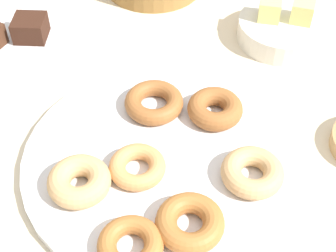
{
  "coord_description": "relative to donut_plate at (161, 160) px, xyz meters",
  "views": [
    {
      "loc": [
        0.14,
        -0.42,
        0.55
      ],
      "look_at": [
        0.0,
        0.03,
        0.04
      ],
      "focal_mm": 54.13,
      "sensor_mm": 36.0,
      "label": 1
    }
  ],
  "objects": [
    {
      "name": "donut_4",
      "position": [
        0.12,
        0.0,
        0.02
      ],
      "size": [
        0.09,
        0.09,
        0.03
      ],
      "primitive_type": "torus",
      "rotation": [
        0.0,
        0.0,
        3.09
      ],
      "color": "tan",
      "rests_on": "donut_plate"
    },
    {
      "name": "melon_chunk_right",
      "position": [
        0.14,
        0.34,
        0.05
      ],
      "size": [
        0.04,
        0.04,
        0.04
      ],
      "primitive_type": "cube",
      "rotation": [
        0.0,
        0.0,
        0.02
      ],
      "color": "#DBD67A",
      "rests_on": "fruit_bowl"
    },
    {
      "name": "donut_2",
      "position": [
        0.07,
        -0.1,
        0.02
      ],
      "size": [
        0.11,
        0.11,
        0.03
      ],
      "primitive_type": "torus",
      "rotation": [
        0.0,
        0.0,
        4.29
      ],
      "color": "#AD6B33",
      "rests_on": "donut_plate"
    },
    {
      "name": "donut_0",
      "position": [
        -0.04,
        0.08,
        0.02
      ],
      "size": [
        0.1,
        0.1,
        0.02
      ],
      "primitive_type": "torus",
      "rotation": [
        0.0,
        0.0,
        0.1
      ],
      "color": "#995B2D",
      "rests_on": "donut_plate"
    },
    {
      "name": "donut_3",
      "position": [
        -0.08,
        -0.08,
        0.02
      ],
      "size": [
        0.11,
        0.11,
        0.03
      ],
      "primitive_type": "torus",
      "rotation": [
        0.0,
        0.0,
        4.19
      ],
      "color": "tan",
      "rests_on": "donut_plate"
    },
    {
      "name": "cake_plate",
      "position": [
        -0.32,
        0.16,
        -0.0
      ],
      "size": [
        0.22,
        0.22,
        0.01
      ],
      "primitive_type": "cylinder",
      "color": "silver",
      "rests_on": "ground_plane"
    },
    {
      "name": "donut_plate",
      "position": [
        0.0,
        0.0,
        0.0
      ],
      "size": [
        0.38,
        0.38,
        0.01
      ],
      "primitive_type": "cylinder",
      "color": "silver",
      "rests_on": "ground_plane"
    },
    {
      "name": "donut_6",
      "position": [
        0.05,
        0.1,
        0.02
      ],
      "size": [
        0.1,
        0.1,
        0.03
      ],
      "primitive_type": "torus",
      "rotation": [
        0.0,
        0.0,
        1.89
      ],
      "color": "#995B2D",
      "rests_on": "donut_plate"
    },
    {
      "name": "donut_1",
      "position": [
        0.01,
        -0.15,
        0.02
      ],
      "size": [
        0.09,
        0.09,
        0.02
      ],
      "primitive_type": "torus",
      "rotation": [
        0.0,
        0.0,
        4.49
      ],
      "color": "#AD6B33",
      "rests_on": "donut_plate"
    },
    {
      "name": "melon_chunk_left",
      "position": [
        0.08,
        0.33,
        0.05
      ],
      "size": [
        0.04,
        0.04,
        0.04
      ],
      "primitive_type": "cube",
      "rotation": [
        0.0,
        0.0,
        0.13
      ],
      "color": "#DBD67A",
      "rests_on": "fruit_bowl"
    },
    {
      "name": "brownie_far",
      "position": [
        -0.3,
        0.18,
        0.03
      ],
      "size": [
        0.06,
        0.06,
        0.04
      ],
      "primitive_type": "cube",
      "rotation": [
        0.0,
        0.0,
        0.26
      ],
      "color": "#381E14",
      "rests_on": "cake_plate"
    },
    {
      "name": "ground_plane",
      "position": [
        0.0,
        0.0,
        -0.01
      ],
      "size": [
        2.4,
        2.4,
        0.0
      ],
      "primitive_type": "plane",
      "color": "beige"
    },
    {
      "name": "donut_5",
      "position": [
        -0.02,
        -0.04,
        0.02
      ],
      "size": [
        0.09,
        0.09,
        0.02
      ],
      "primitive_type": "torus",
      "rotation": [
        0.0,
        0.0,
        2.91
      ],
      "color": "tan",
      "rests_on": "donut_plate"
    },
    {
      "name": "fruit_bowl",
      "position": [
        0.11,
        0.33,
        0.01
      ],
      "size": [
        0.15,
        0.15,
        0.04
      ],
      "primitive_type": "cylinder",
      "color": "silver",
      "rests_on": "ground_plane"
    }
  ]
}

